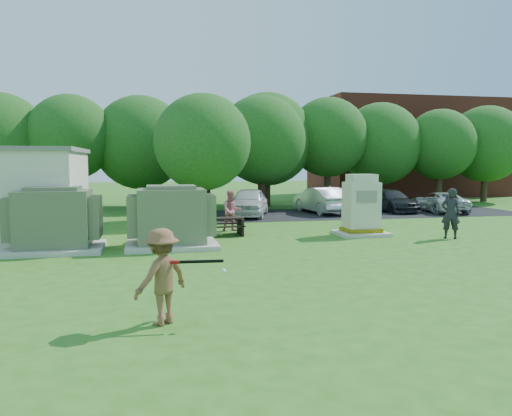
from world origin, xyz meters
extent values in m
plane|color=#2D6619|center=(0.00, 0.00, 0.00)|extent=(120.00, 120.00, 0.00)
cube|color=maroon|center=(18.00, 27.00, 4.00)|extent=(15.00, 8.00, 8.00)
cube|color=#232326|center=(7.00, 13.50, 0.01)|extent=(20.00, 6.00, 0.01)
cube|color=beige|center=(-6.50, 4.50, 0.07)|extent=(3.00, 2.40, 0.15)
cube|color=#586347|center=(-6.50, 4.50, 1.05)|extent=(2.20, 1.80, 1.80)
cube|color=#586347|center=(-6.50, 4.50, 2.01)|extent=(1.60, 1.30, 0.12)
cube|color=#586347|center=(-7.77, 4.50, 1.07)|extent=(0.32, 1.50, 1.35)
cube|color=#586347|center=(-5.23, 4.50, 1.07)|extent=(0.32, 1.50, 1.35)
cube|color=beige|center=(-2.80, 4.50, 0.07)|extent=(3.00, 2.40, 0.15)
cube|color=#5E6849|center=(-2.80, 4.50, 1.05)|extent=(2.20, 1.80, 1.80)
cube|color=#5E6849|center=(-2.80, 4.50, 2.01)|extent=(1.60, 1.30, 0.12)
cube|color=#5E6849|center=(-4.07, 4.50, 1.07)|extent=(0.32, 1.50, 1.35)
cube|color=#5E6849|center=(-1.53, 4.50, 1.07)|extent=(0.32, 1.50, 1.35)
cube|color=beige|center=(4.55, 5.67, 0.07)|extent=(1.95, 1.60, 0.13)
cube|color=yellow|center=(4.55, 5.67, 0.21)|extent=(1.37, 1.11, 0.16)
cube|color=beige|center=(4.55, 5.67, 1.18)|extent=(1.24, 0.98, 1.77)
cube|color=beige|center=(4.55, 5.67, 2.22)|extent=(1.02, 0.80, 0.31)
cube|color=gray|center=(4.55, 5.15, 1.53)|extent=(0.80, 0.04, 0.44)
cube|color=black|center=(-0.75, 6.72, 0.67)|extent=(1.62, 0.63, 0.05)
cube|color=black|center=(-0.75, 7.21, 0.40)|extent=(1.62, 0.22, 0.04)
cube|color=black|center=(-0.75, 6.22, 0.40)|extent=(1.62, 0.22, 0.04)
cube|color=black|center=(-1.45, 6.72, 0.33)|extent=(0.07, 1.21, 0.67)
cube|color=black|center=(-0.05, 6.72, 0.33)|extent=(0.07, 1.21, 0.67)
imported|color=brown|center=(-3.32, -3.62, 0.85)|extent=(1.25, 1.18, 1.70)
imported|color=black|center=(7.41, 4.10, 0.94)|extent=(0.81, 0.69, 1.88)
imported|color=#D36F7C|center=(-0.21, 7.80, 0.84)|extent=(0.85, 0.68, 1.69)
imported|color=silver|center=(1.58, 13.24, 0.75)|extent=(3.04, 4.73, 1.50)
imported|color=silver|center=(5.80, 13.89, 0.73)|extent=(2.08, 4.57, 1.45)
imported|color=black|center=(10.06, 14.02, 0.63)|extent=(2.15, 4.47, 1.25)
imported|color=silver|center=(12.63, 13.03, 0.57)|extent=(2.46, 4.35, 1.15)
cylinder|color=black|center=(-2.67, -3.76, 1.12)|extent=(0.85, 0.12, 0.06)
cylinder|color=maroon|center=(-3.12, -3.73, 1.12)|extent=(0.22, 0.08, 0.06)
sphere|color=white|center=(-2.26, -3.86, 0.95)|extent=(0.09, 0.09, 0.09)
cylinder|color=#47301E|center=(-12.00, 19.40, 1.20)|extent=(0.44, 0.44, 2.40)
sphere|color=#235B1C|center=(-12.00, 19.40, 4.08)|extent=(5.60, 5.60, 5.60)
cylinder|color=#47301E|center=(-8.00, 18.80, 1.40)|extent=(0.44, 0.44, 2.80)
sphere|color=#235B1C|center=(-8.00, 18.80, 4.30)|extent=(5.00, 5.00, 5.00)
cylinder|color=#47301E|center=(-4.00, 19.60, 1.15)|extent=(0.44, 0.44, 2.30)
sphere|color=#235B1C|center=(-4.00, 19.60, 4.04)|extent=(5.80, 5.80, 5.80)
cylinder|color=#47301E|center=(0.00, 18.70, 1.35)|extent=(0.44, 0.44, 2.70)
sphere|color=#235B1C|center=(0.00, 18.70, 4.32)|extent=(5.40, 5.40, 5.40)
cylinder|color=#47301E|center=(4.00, 19.30, 1.25)|extent=(0.44, 0.44, 2.50)
sphere|color=#235B1C|center=(4.00, 19.30, 4.30)|extent=(6.00, 6.00, 6.00)
cylinder|color=#47301E|center=(8.00, 18.90, 1.45)|extent=(0.44, 0.44, 2.90)
sphere|color=#235B1C|center=(8.00, 18.90, 4.46)|extent=(5.20, 5.20, 5.20)
cylinder|color=#47301E|center=(12.00, 19.50, 1.20)|extent=(0.44, 0.44, 2.40)
sphere|color=#235B1C|center=(12.00, 19.50, 4.08)|extent=(5.60, 5.60, 5.60)
cylinder|color=#47301E|center=(16.00, 18.60, 1.30)|extent=(0.44, 0.44, 2.60)
sphere|color=#235B1C|center=(16.00, 18.60, 4.04)|extent=(4.80, 4.80, 4.80)
cylinder|color=#47301E|center=(20.00, 19.20, 1.25)|extent=(0.44, 0.44, 2.50)
sphere|color=#235B1C|center=(20.00, 19.20, 4.12)|extent=(5.40, 5.40, 5.40)
cylinder|color=#47301E|center=(-1.00, 11.50, 1.20)|extent=(0.44, 0.44, 2.40)
sphere|color=#235B1C|center=(-1.00, 11.50, 3.78)|extent=(4.60, 4.60, 4.60)
cylinder|color=#47301E|center=(3.00, 16.50, 1.30)|extent=(0.44, 0.44, 2.60)
sphere|color=#235B1C|center=(3.00, 16.50, 4.16)|extent=(5.20, 5.20, 5.20)
camera|label=1|loc=(-3.49, -12.36, 2.85)|focal=35.00mm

